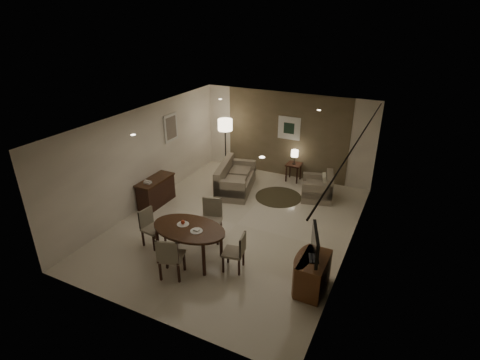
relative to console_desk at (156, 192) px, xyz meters
The scene contains 31 objects.
room_shell 2.70m from the console_desk, ahead, with size 5.50×7.00×2.70m.
taupe_accent 4.39m from the console_desk, 54.45° to the left, with size 3.96×0.03×2.70m, color brown.
curtain_wall 5.26m from the console_desk, ahead, with size 0.08×6.70×2.58m, color beige, non-canonical shape.
curtain_rod 5.64m from the console_desk, ahead, with size 0.03×0.03×6.80m, color black.
art_back_frame 4.49m from the console_desk, 53.18° to the left, with size 0.72×0.03×0.72m, color silver.
art_back_canvas 4.48m from the console_desk, 53.06° to the left, with size 0.34×0.01×0.34m, color black.
art_left_frame 1.92m from the console_desk, 100.85° to the left, with size 0.03×0.60×0.80m, color silver.
art_left_canvas 1.91m from the console_desk, 100.16° to the left, with size 0.01×0.46×0.64m, color gray.
downlight_nl 3.12m from the console_desk, 58.80° to the right, with size 0.10×0.10×0.01m, color white.
downlight_nr 4.87m from the console_desk, 24.83° to the right, with size 0.10×0.10×0.01m, color white.
downlight_fl 3.12m from the console_desk, 58.80° to the left, with size 0.10×0.10×0.01m, color white.
downlight_fr 4.87m from the console_desk, 24.83° to the left, with size 0.10×0.10×0.01m, color white.
console_desk is the anchor object (origin of this frame).
telephone 0.52m from the console_desk, 90.00° to the right, with size 0.20×0.14×0.09m, color white, non-canonical shape.
tv_cabinet 5.11m from the console_desk, 17.05° to the right, with size 0.48×0.90×0.70m, color brown, non-canonical shape.
flat_tv 5.14m from the console_desk, 17.12° to the right, with size 0.06×0.88×0.60m, color black, non-canonical shape.
dining_table 2.81m from the console_desk, 37.55° to the right, with size 1.66×1.03×0.78m, color #402514, non-canonical shape.
chair_near 3.24m from the console_desk, 46.74° to the right, with size 0.46×0.46×0.95m, color gray, non-canonical shape.
chair_far 2.43m from the console_desk, 21.13° to the right, with size 0.48×0.48×0.98m, color gray, non-canonical shape.
chair_left 2.03m from the console_desk, 54.02° to the right, with size 0.42×0.42×0.87m, color gray, non-canonical shape.
chair_right 3.62m from the console_desk, 26.69° to the right, with size 0.41×0.41×0.85m, color gray, non-canonical shape.
plate_a 2.67m from the console_desk, 39.08° to the right, with size 0.26×0.26×0.02m, color white.
plate_b 3.04m from the console_desk, 35.75° to the right, with size 0.26×0.26×0.02m, color white.
fruit_apple 2.67m from the console_desk, 39.08° to the right, with size 0.09×0.09×0.09m, color #A02B12.
napkin 3.04m from the console_desk, 35.75° to the right, with size 0.12×0.08×0.03m, color white.
round_rug 3.48m from the console_desk, 32.76° to the left, with size 1.33×1.33×0.01m, color #423B25.
sofa 2.37m from the console_desk, 47.84° to the left, with size 0.90×1.79×0.84m, color gray, non-canonical shape.
armchair 4.53m from the console_desk, 30.31° to the left, with size 0.88×0.83×0.79m, color gray, non-canonical shape.
side_table 4.31m from the console_desk, 47.47° to the left, with size 0.44×0.44×0.57m, color black, non-canonical shape.
table_lamp 4.33m from the console_desk, 47.47° to the left, with size 0.22×0.22×0.50m, color #FFEAC1, non-canonical shape.
floor_lamp 2.90m from the console_desk, 75.67° to the left, with size 0.46×0.46×1.82m, color #FFE5B7, non-canonical shape.
Camera 1 is at (3.68, -7.29, 4.98)m, focal length 28.00 mm.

